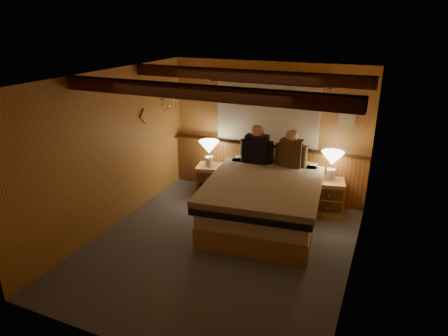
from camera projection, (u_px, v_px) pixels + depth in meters
The scene contains 19 objects.
floor at pixel (220, 245), 5.77m from camera, with size 4.20×4.20×0.00m, color #575B67.
ceiling at pixel (219, 77), 4.92m from camera, with size 4.20×4.20×0.00m, color #B77B44.
wall_back at pixel (267, 130), 7.15m from camera, with size 3.60×3.60×0.00m, color gold.
wall_left at pixel (111, 151), 6.02m from camera, with size 4.20×4.20×0.00m, color gold.
wall_right at pixel (360, 189), 4.67m from camera, with size 4.20×4.20×0.00m, color gold.
wall_front at pixel (123, 244), 3.54m from camera, with size 3.60×3.60×0.00m, color gold.
wainscot at pixel (265, 168), 7.34m from camera, with size 3.60×0.23×0.94m.
curtain_window at pixel (267, 113), 6.97m from camera, with size 2.18×0.09×1.11m.
ceiling_beams at pixel (224, 83), 5.08m from camera, with size 3.60×1.65×0.16m.
coat_rail at pixel (168, 102), 7.17m from camera, with size 0.05×0.55×0.24m.
framed_print at pixel (347, 118), 6.50m from camera, with size 0.30×0.04×0.25m.
bed at pixel (264, 201), 6.26m from camera, with size 1.92×2.37×0.75m.
nightstand_left at pixel (210, 179), 7.46m from camera, with size 0.56×0.52×0.53m.
nightstand_right at pixel (328, 196), 6.72m from camera, with size 0.59×0.55×0.56m.
lamp_left at pixel (209, 149), 7.22m from camera, with size 0.37×0.37×0.48m.
lamp_right at pixel (332, 160), 6.54m from camera, with size 0.37×0.37×0.48m.
person_left at pixel (257, 147), 6.80m from camera, with size 0.57×0.26×0.69m.
person_right at pixel (291, 151), 6.64m from camera, with size 0.54×0.22×0.66m.
duffel_bag at pixel (211, 187), 7.40m from camera, with size 0.46×0.29×0.32m.
Camera 1 is at (2.05, -4.56, 3.09)m, focal length 32.00 mm.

